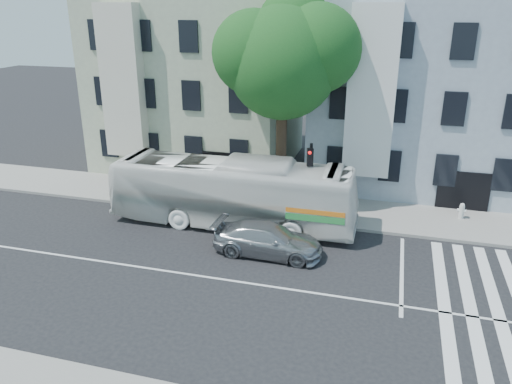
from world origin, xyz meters
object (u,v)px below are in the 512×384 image
at_px(bus, 233,192).
at_px(sedan, 268,239).
at_px(fire_hydrant, 462,211).
at_px(traffic_signal, 310,174).

distance_m(bus, sedan, 3.70).
xyz_separation_m(sedan, fire_hydrant, (8.47, 6.08, -0.13)).
bearing_deg(traffic_signal, sedan, -129.45).
bearing_deg(sedan, traffic_signal, -18.82).
bearing_deg(fire_hydrant, bus, -162.33).
bearing_deg(fire_hydrant, sedan, -144.34).
distance_m(sedan, fire_hydrant, 10.43).
height_order(sedan, traffic_signal, traffic_signal).
bearing_deg(bus, fire_hydrant, -72.95).
bearing_deg(sedan, fire_hydrant, -53.69).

